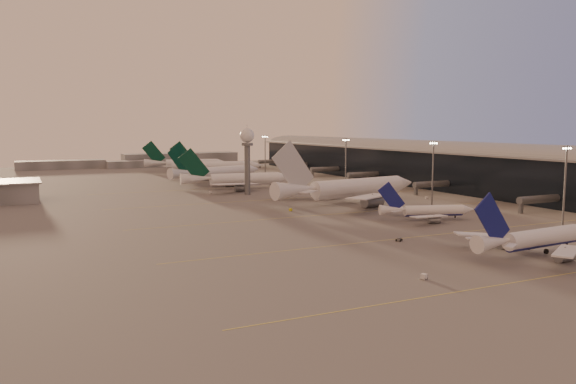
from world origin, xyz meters
name	(u,v)px	position (x,y,z in m)	size (l,w,h in m)	color
ground	(403,248)	(0.00, 0.00, 0.00)	(700.00, 700.00, 0.00)	#5F5C5C
taxiway_markings	(376,210)	(30.00, 56.00, 0.01)	(180.00, 185.25, 0.02)	gold
terminal	(443,166)	(107.88, 110.09, 10.52)	(57.00, 362.00, 23.04)	black
radar_tower	(247,148)	(5.00, 120.00, 20.95)	(6.40, 6.40, 31.10)	#5C5E64
mast_a	(565,184)	(58.00, 0.00, 13.74)	(3.60, 0.56, 25.00)	#5C5E64
mast_b	(433,171)	(55.00, 55.00, 13.74)	(3.60, 0.56, 25.00)	#5C5E64
mast_c	(346,162)	(50.00, 110.00, 13.74)	(3.60, 0.56, 25.00)	#5C5E64
mast_d	(265,154)	(48.00, 200.00, 13.74)	(3.60, 0.56, 25.00)	#5C5E64
distant_horizon	(147,161)	(2.62, 325.14, 3.89)	(165.00, 37.50, 9.00)	slate
narrowbody_near	(535,241)	(23.71, -19.68, 3.24)	(41.02, 32.67, 16.02)	silver
narrowbody_mid	(427,212)	(32.89, 31.00, 2.59)	(31.71, 24.91, 12.79)	silver
widebody_white	(349,192)	(31.49, 76.65, 4.41)	(71.87, 57.13, 25.45)	silver
greentail_a	(238,182)	(8.93, 142.93, 3.58)	(55.73, 44.75, 20.29)	silver
greentail_b	(217,175)	(10.85, 180.15, 3.94)	(58.86, 46.70, 22.33)	silver
greentail_c	(218,168)	(27.60, 229.54, 3.75)	(57.60, 46.02, 21.21)	silver
greentail_d	(186,165)	(16.70, 264.07, 3.66)	(56.71, 45.42, 20.75)	silver
gsv_truck_a	(425,273)	(-13.82, -25.40, 1.17)	(6.03, 3.72, 2.29)	silver
gsv_tug_mid	(399,239)	(4.03, 7.20, 0.48)	(3.42, 3.77, 0.93)	#5C5E61
gsv_truck_b	(469,208)	(59.70, 40.07, 1.22)	(6.13, 2.71, 2.40)	silver
gsv_truck_c	(291,208)	(1.42, 67.88, 1.02)	(4.97, 4.52, 2.01)	yellow
gsv_catering_b	(427,195)	(67.68, 73.49, 1.76)	(4.45, 2.37, 3.52)	silver
gsv_tug_far	(280,195)	(15.40, 108.01, 0.57)	(3.53, 4.46, 1.11)	yellow
gsv_truck_d	(210,191)	(-8.94, 130.80, 1.19)	(3.99, 6.12, 2.33)	silver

